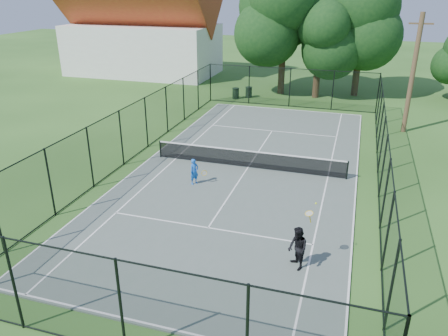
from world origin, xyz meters
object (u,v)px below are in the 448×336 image
(tennis_net, at_px, (248,158))
(utility_pole, at_px, (413,74))
(trash_bin_right, at_px, (249,92))
(player_black, at_px, (298,248))
(trash_bin_left, at_px, (236,93))
(player_blue, at_px, (194,172))

(tennis_net, distance_m, utility_pole, 12.58)
(trash_bin_right, xyz_separation_m, player_black, (7.47, -22.93, 0.38))
(player_black, bearing_deg, trash_bin_left, 110.74)
(trash_bin_right, distance_m, player_black, 24.11)
(tennis_net, xyz_separation_m, player_black, (3.72, -7.98, 0.25))
(player_blue, bearing_deg, trash_bin_left, 99.14)
(player_black, bearing_deg, tennis_net, 114.99)
(utility_pole, relative_size, player_black, 3.23)
(tennis_net, relative_size, player_black, 4.39)
(utility_pole, xyz_separation_m, player_blue, (-10.16, -11.69, -3.08))
(trash_bin_left, relative_size, player_blue, 0.71)
(player_blue, bearing_deg, utility_pole, 49.01)
(utility_pole, bearing_deg, player_blue, -130.99)
(trash_bin_right, xyz_separation_m, player_blue, (1.78, -17.64, 0.24))
(tennis_net, height_order, trash_bin_right, tennis_net)
(utility_pole, bearing_deg, trash_bin_right, 153.53)
(trash_bin_left, bearing_deg, tennis_net, -71.75)
(player_black, bearing_deg, trash_bin_right, 108.04)
(trash_bin_right, bearing_deg, tennis_net, -75.92)
(tennis_net, xyz_separation_m, trash_bin_right, (-3.75, 14.95, -0.12))
(player_blue, xyz_separation_m, player_black, (5.69, -5.28, 0.14))
(trash_bin_right, bearing_deg, player_black, -71.96)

